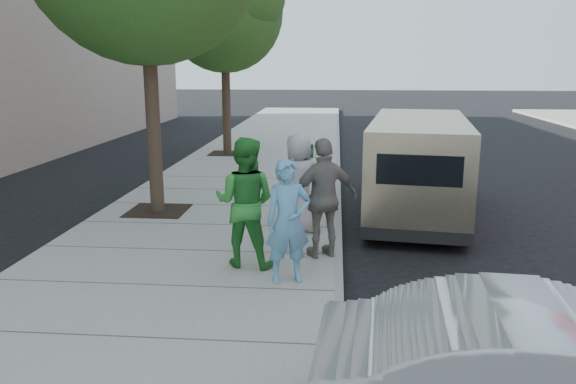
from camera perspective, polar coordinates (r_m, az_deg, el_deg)
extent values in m
plane|color=black|center=(9.25, -3.86, -6.94)|extent=(120.00, 120.00, 0.00)
cube|color=gray|center=(9.42, -9.93, -6.24)|extent=(5.00, 60.00, 0.15)
cube|color=gray|center=(9.12, 5.17, -6.74)|extent=(0.12, 60.00, 0.16)
cube|color=black|center=(11.96, -13.07, -1.85)|extent=(1.20, 1.20, 0.01)
cylinder|color=#38281E|center=(11.63, -13.57, 7.61)|extent=(0.28, 0.28, 3.96)
cube|color=black|center=(19.18, -6.16, 3.93)|extent=(1.20, 1.20, 0.01)
cylinder|color=#38281E|center=(18.98, -6.29, 9.17)|extent=(0.28, 0.28, 3.52)
sphere|color=#2A531B|center=(19.01, -6.51, 17.63)|extent=(3.80, 3.80, 3.80)
sphere|color=#2A531B|center=(19.62, -7.74, 18.33)|extent=(2.66, 2.66, 2.66)
cylinder|color=gray|center=(10.35, 1.66, -0.29)|extent=(0.06, 0.06, 1.24)
cube|color=gray|center=(10.22, 1.69, 3.33)|extent=(0.25, 0.09, 0.09)
cube|color=#2D2D30|center=(10.20, 1.16, 4.19)|extent=(0.14, 0.12, 0.24)
cube|color=#2D2D30|center=(10.20, 2.22, 4.19)|extent=(0.14, 0.12, 0.24)
cube|color=tan|center=(11.92, 13.07, 2.83)|extent=(2.51, 5.20, 1.84)
cube|color=tan|center=(14.69, 12.97, 2.89)|extent=(1.76, 0.73, 0.79)
cube|color=black|center=(9.39, 13.19, 2.14)|extent=(1.38, 0.21, 0.51)
cylinder|color=black|center=(13.70, 9.50, 1.03)|extent=(0.33, 0.73, 0.70)
cylinder|color=black|center=(13.71, 16.30, 0.70)|extent=(0.33, 0.73, 0.70)
cylinder|color=black|center=(10.40, 8.38, -2.74)|extent=(0.33, 0.73, 0.70)
cylinder|color=black|center=(10.42, 17.35, -3.17)|extent=(0.33, 0.73, 0.70)
imported|color=#5DA0C7|center=(7.73, 0.00, -3.01)|extent=(0.73, 0.58, 1.73)
imported|color=#2D8A32|center=(8.36, -4.39, -1.05)|extent=(1.05, 0.88, 1.95)
imported|color=#B0B0B2|center=(10.02, 1.10, 0.92)|extent=(1.03, 0.85, 1.81)
imported|color=gray|center=(8.73, 3.70, -0.64)|extent=(1.19, 0.88, 1.88)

